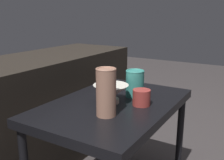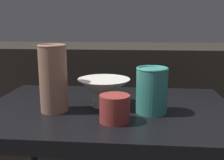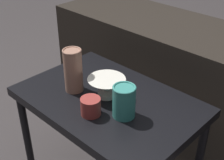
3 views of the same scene
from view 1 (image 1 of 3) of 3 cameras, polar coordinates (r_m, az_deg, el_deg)
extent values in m
cube|color=black|center=(1.23, 0.35, -5.71)|extent=(0.77, 0.52, 0.04)
cylinder|color=black|center=(1.55, 14.50, -12.35)|extent=(0.04, 0.04, 0.49)
cylinder|color=black|center=(1.72, -0.06, -9.21)|extent=(0.04, 0.04, 0.49)
cube|color=black|center=(1.67, -18.18, -7.30)|extent=(1.64, 0.50, 0.67)
cylinder|color=silver|center=(1.21, -0.25, -4.52)|extent=(0.08, 0.08, 0.02)
cone|color=silver|center=(1.20, -0.25, -2.57)|extent=(0.16, 0.16, 0.07)
cylinder|color=#996B56|center=(1.04, -1.30, -2.79)|extent=(0.08, 0.08, 0.19)
torus|color=#996B56|center=(1.02, -1.33, 2.38)|extent=(0.08, 0.08, 0.01)
cylinder|color=teal|center=(1.29, 4.99, -0.83)|extent=(0.09, 0.09, 0.13)
torus|color=teal|center=(1.28, 5.06, 1.95)|extent=(0.09, 0.09, 0.01)
cylinder|color=maroon|center=(1.18, 6.43, -3.80)|extent=(0.08, 0.08, 0.07)
camera|label=2|loc=(1.10, 40.63, 2.99)|focal=42.00mm
camera|label=3|loc=(1.81, 40.09, 22.32)|focal=50.00mm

